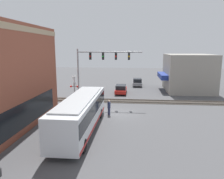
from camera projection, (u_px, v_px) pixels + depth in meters
The scene contains 9 objects.
ground_plane at pixel (117, 113), 25.04m from camera, with size 120.00×120.00×0.00m, color #4C4C4F.
shop_building at pixel (188, 73), 38.01m from camera, with size 9.14×8.70×6.35m.
city_bus at pixel (81, 112), 19.51m from camera, with size 11.84×2.59×3.12m.
traffic_signal_gantry at pixel (98, 62), 28.46m from camera, with size 0.42×8.49×7.29m.
crossing_signal at pixel (74, 86), 29.40m from camera, with size 1.41×1.18×3.81m.
rail_track_near at pixel (120, 101), 30.90m from camera, with size 2.60×60.00×0.15m.
parked_car_red at pixel (121, 89), 36.04m from camera, with size 4.51×1.82×1.44m.
parked_car_grey at pixel (137, 82), 43.27m from camera, with size 4.23×1.82×1.51m.
pedestrian_near_bus at pixel (109, 107), 24.29m from camera, with size 0.34×0.34×1.72m.
Camera 1 is at (-24.03, -1.82, 7.34)m, focal length 35.00 mm.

